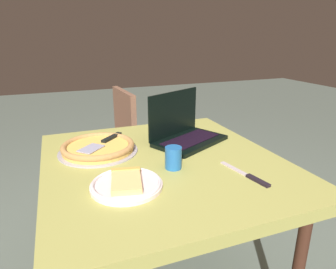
{
  "coord_description": "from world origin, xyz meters",
  "views": [
    {
      "loc": [
        -1.07,
        0.39,
        1.23
      ],
      "look_at": [
        0.05,
        -0.04,
        0.83
      ],
      "focal_mm": 31.58,
      "sensor_mm": 36.0,
      "label": 1
    }
  ],
  "objects": [
    {
      "name": "drink_cup",
      "position": [
        -0.09,
        -0.01,
        0.78
      ],
      "size": [
        0.07,
        0.07,
        0.09
      ],
      "color": "#2161AA",
      "rests_on": "dining_table"
    },
    {
      "name": "pizza_tray",
      "position": [
        0.18,
        0.24,
        0.76
      ],
      "size": [
        0.35,
        0.35,
        0.04
      ],
      "color": "#A8A2AF",
      "rests_on": "dining_table"
    },
    {
      "name": "laptop",
      "position": [
        0.18,
        -0.17,
        0.79
      ],
      "size": [
        0.35,
        0.4,
        0.24
      ],
      "color": "black",
      "rests_on": "dining_table"
    },
    {
      "name": "dining_table",
      "position": [
        0.0,
        0.0,
        0.67
      ],
      "size": [
        1.03,
        0.96,
        0.74
      ],
      "color": "#A6A34F",
      "rests_on": "ground_plane"
    },
    {
      "name": "chair_near",
      "position": [
        0.87,
        0.08,
        0.5
      ],
      "size": [
        0.46,
        0.46,
        0.88
      ],
      "color": "brown",
      "rests_on": "ground_plane"
    },
    {
      "name": "table_knife",
      "position": [
        -0.26,
        -0.24,
        0.74
      ],
      "size": [
        0.24,
        0.06,
        0.01
      ],
      "color": "beige",
      "rests_on": "dining_table"
    },
    {
      "name": "pizza_plate",
      "position": [
        -0.18,
        0.2,
        0.75
      ],
      "size": [
        0.25,
        0.25,
        0.04
      ],
      "color": "white",
      "rests_on": "dining_table"
    }
  ]
}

